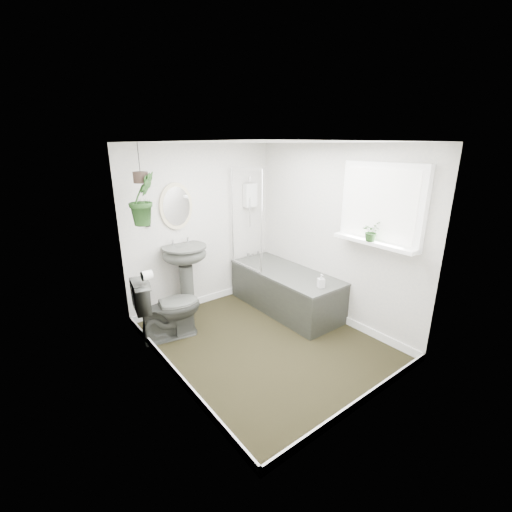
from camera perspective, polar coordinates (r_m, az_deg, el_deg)
floor at (r=4.30m, az=1.26°, el=-14.08°), size 2.30×2.80×0.02m
ceiling at (r=3.64m, az=1.52°, el=18.61°), size 2.30×2.80×0.02m
wall_back at (r=4.95m, az=-8.95°, el=4.70°), size 2.30×0.02×2.30m
wall_front at (r=2.92m, az=19.09°, el=-5.69°), size 2.30×0.02×2.30m
wall_left at (r=3.25m, az=-14.82°, el=-2.84°), size 0.02×2.80×2.30m
wall_right at (r=4.60m, az=12.74°, el=3.45°), size 0.02×2.80×2.30m
skirting at (r=4.26m, az=1.26°, el=-13.39°), size 2.30×2.80×0.10m
bathtub at (r=4.95m, az=4.91°, el=-5.62°), size 0.72×1.72×0.58m
bath_screen at (r=4.81m, az=-1.65°, el=6.13°), size 0.04×0.72×1.40m
shower_box at (r=5.24m, az=-0.99°, el=10.11°), size 0.20×0.10×0.35m
oval_mirror at (r=4.67m, az=-13.13°, el=8.05°), size 0.46×0.03×0.62m
wall_sconce at (r=4.53m, az=-17.59°, el=6.10°), size 0.04×0.04×0.22m
toilet_roll_holder at (r=3.97m, az=-17.74°, el=-3.10°), size 0.11×0.11×0.11m
window_recess at (r=4.04m, az=20.22°, el=8.07°), size 0.08×1.00×0.90m
window_sill at (r=4.07m, az=19.05°, el=2.17°), size 0.18×1.00×0.04m
window_blinds at (r=4.00m, az=19.87°, el=8.02°), size 0.01×0.86×0.76m
toilet at (r=4.33m, az=-14.42°, el=-8.29°), size 0.84×0.57×0.79m
pedestal_sink at (r=4.81m, az=-11.50°, el=-3.98°), size 0.67×0.60×1.00m
sill_plant at (r=4.01m, az=18.60°, el=3.94°), size 0.24×0.23×0.22m
hanging_plant at (r=4.04m, az=-18.34°, el=9.02°), size 0.38×0.34×0.59m
soap_bottle at (r=4.33m, az=10.80°, el=-4.09°), size 0.10×0.10×0.17m
hanging_pot at (r=4.02m, az=-18.68°, el=12.32°), size 0.16×0.16×0.12m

